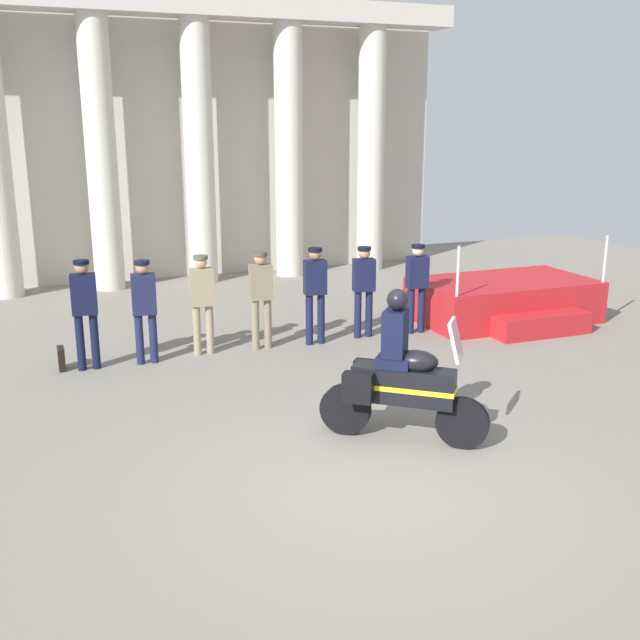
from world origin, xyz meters
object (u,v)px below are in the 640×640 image
Objects in this scene: officer_in_row_4 at (315,288)px; motorcycle_with_rider at (398,379)px; officer_in_row_1 at (144,304)px; officer_in_row_5 at (364,284)px; reviewing_stand at (505,301)px; officer_in_row_0 at (85,306)px; officer_in_row_2 at (202,297)px; officer_in_row_6 at (417,281)px; briefcase_on_ground at (61,358)px; officer_in_row_3 at (261,292)px.

motorcycle_with_rider reaches higher than officer_in_row_4.
officer_in_row_1 is 1.02× the size of officer_in_row_5.
officer_in_row_0 reaches higher than reviewing_stand.
officer_in_row_2 is (-6.00, 0.01, 0.60)m from reviewing_stand.
officer_in_row_1 is 0.98m from officer_in_row_2.
motorcycle_with_rider is at bearing -136.74° from reviewing_stand.
officer_in_row_6 reaches higher than briefcase_on_ground.
officer_in_row_1 is at bearing 7.13° from officer_in_row_6.
motorcycle_with_rider is at bearing 65.71° from officer_in_row_6.
officer_in_row_4 reaches higher than officer_in_row_5.
officer_in_row_2 is 1.96m from officer_in_row_4.
officer_in_row_5 is at bearing -171.45° from officer_in_row_1.
officer_in_row_0 is 5.34m from motorcycle_with_rider.
officer_in_row_4 is (1.96, -0.12, 0.02)m from officer_in_row_2.
reviewing_stand is at bearing -171.87° from officer_in_row_1.
officer_in_row_3 is 4.30m from motorcycle_with_rider.
officer_in_row_0 is at bearing 6.88° from officer_in_row_6.
officer_in_row_1 is 1.55m from briefcase_on_ground.
officer_in_row_5 is (4.80, 0.08, -0.06)m from officer_in_row_0.
officer_in_row_4 is 1.99m from officer_in_row_6.
officer_in_row_1 is (-6.96, -0.14, 0.60)m from reviewing_stand.
officer_in_row_5 is (0.97, 0.08, -0.03)m from officer_in_row_4.
officer_in_row_1 is at bearing 158.66° from motorcycle_with_rider.
officer_in_row_6 is (2.95, -0.08, -0.02)m from officer_in_row_3.
officer_in_row_4 is 1.03× the size of officer_in_row_5.
officer_in_row_4 reaches higher than reviewing_stand.
motorcycle_with_rider reaches higher than officer_in_row_2.
reviewing_stand is 8.28m from briefcase_on_ground.
officer_in_row_2 is 4.56m from motorcycle_with_rider.
officer_in_row_4 is 4.26m from motorcycle_with_rider.
officer_in_row_3 is 0.89× the size of motorcycle_with_rider.
officer_in_row_6 is 0.87× the size of motorcycle_with_rider.
reviewing_stand is 7.90m from officer_in_row_0.
officer_in_row_4 is 1.04× the size of officer_in_row_6.
officer_in_row_0 is 0.91m from officer_in_row_1.
officer_in_row_1 is at bearing 9.57° from officer_in_row_3.
motorcycle_with_rider is 5.28× the size of briefcase_on_ground.
reviewing_stand reaches higher than officer_in_row_3.
officer_in_row_6 is (5.82, -0.01, -0.06)m from officer_in_row_0.
briefcase_on_ground is (-2.28, 0.02, -0.81)m from officer_in_row_2.
reviewing_stand is 9.46× the size of briefcase_on_ground.
officer_in_row_5 is at bearing 109.69° from motorcycle_with_rider.
officer_in_row_5 is 1.00× the size of officer_in_row_6.
officer_in_row_6 is at bearing -173.32° from officer_in_row_4.
officer_in_row_0 reaches higher than officer_in_row_2.
officer_in_row_2 is 1.02× the size of officer_in_row_6.
motorcycle_with_rider reaches higher than officer_in_row_1.
officer_in_row_5 reaches higher than officer_in_row_6.
officer_in_row_5 is at bearing 1.77° from officer_in_row_6.
officer_in_row_0 is 1.04× the size of officer_in_row_1.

